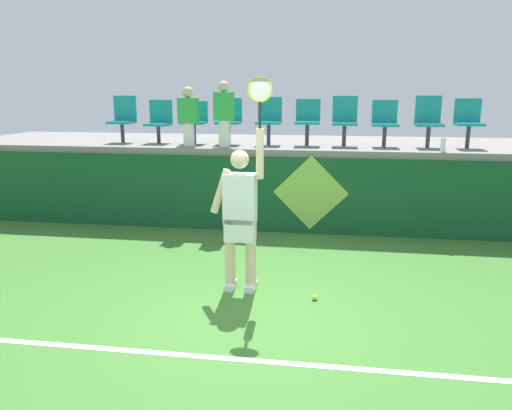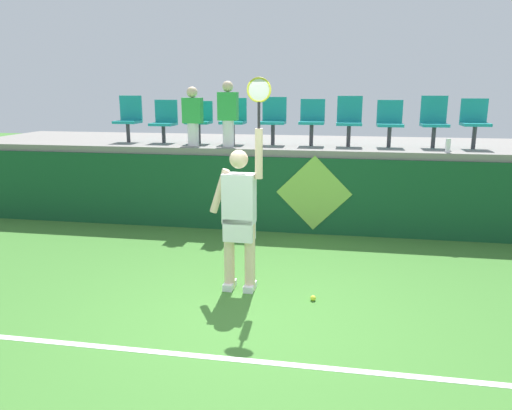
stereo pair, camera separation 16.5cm
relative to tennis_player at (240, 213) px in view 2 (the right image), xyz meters
The scene contains 20 objects.
ground_plane 1.26m from the tennis_player, 71.74° to the right, with size 40.00×40.00×0.00m, color #3D752D.
court_back_wall 2.67m from the tennis_player, 84.59° to the left, with size 12.66×0.20×1.30m, color #144C28.
spectator_platform 3.99m from the tennis_player, 86.39° to the left, with size 12.66×2.74×0.12m, color gray.
court_baseline_stripe 1.90m from the tennis_player, 81.23° to the right, with size 11.39×0.08×0.01m, color white.
tennis_player is the anchor object (origin of this frame).
tennis_ball 1.32m from the tennis_player, 12.08° to the right, with size 0.07×0.07×0.07m, color #D1E533.
water_bottle 3.98m from the tennis_player, 43.81° to the left, with size 0.08×0.08×0.22m, color white.
stadium_chair_0 4.54m from the tennis_player, 130.31° to the left, with size 0.44×0.42×0.87m.
stadium_chair_1 4.11m from the tennis_player, 122.57° to the left, with size 0.44×0.42×0.80m.
stadium_chair_2 3.79m from the tennis_player, 113.56° to the left, with size 0.44×0.42×0.78m.
stadium_chair_3 3.60m from the tennis_player, 103.64° to the left, with size 0.44×0.42×0.83m.
stadium_chair_4 3.51m from the tennis_player, 91.34° to the left, with size 0.44×0.42×0.85m.
stadium_chair_5 3.56m from the tennis_player, 79.65° to the left, with size 0.44×0.42×0.82m.
stadium_chair_6 3.74m from the tennis_player, 69.39° to the left, with size 0.44×0.42×0.88m.
stadium_chair_7 4.02m from the tennis_player, 59.77° to the left, with size 0.44×0.42×0.81m.
stadium_chair_8 4.44m from the tennis_player, 51.36° to the left, with size 0.44×0.42×0.88m.
stadium_chair_9 4.86m from the tennis_player, 45.12° to the left, with size 0.44×0.42×0.84m.
spectator_0 3.45m from the tennis_player, 116.45° to the left, with size 0.34×0.20×1.04m.
spectator_1 3.22m from the tennis_player, 105.61° to the left, with size 0.34×0.20×1.13m.
wall_signage_mount 2.81m from the tennis_player, 73.81° to the left, with size 1.27×0.01×1.35m.
Camera 2 is at (0.94, -4.84, 2.43)m, focal length 34.59 mm.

